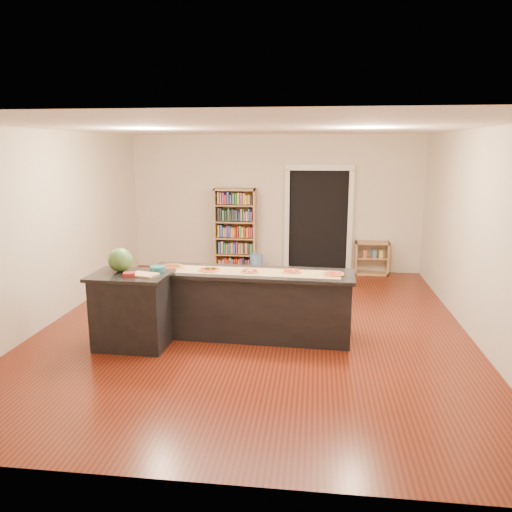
# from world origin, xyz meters

# --- Properties ---
(room) EXTENTS (6.00, 7.00, 2.80)m
(room) POSITION_xyz_m (0.00, 0.00, 1.40)
(room) COLOR beige
(room) RESTS_ON ground
(doorway) EXTENTS (1.40, 0.09, 2.21)m
(doorway) POSITION_xyz_m (0.90, 3.46, 1.20)
(doorway) COLOR black
(doorway) RESTS_ON room
(kitchen_island) EXTENTS (2.77, 0.75, 0.91)m
(kitchen_island) POSITION_xyz_m (-0.01, -0.38, 0.46)
(kitchen_island) COLOR black
(kitchen_island) RESTS_ON ground
(side_counter) EXTENTS (0.98, 0.72, 0.97)m
(side_counter) POSITION_xyz_m (-1.48, -0.92, 0.49)
(side_counter) COLOR black
(side_counter) RESTS_ON ground
(bookshelf) EXTENTS (0.86, 0.31, 1.72)m
(bookshelf) POSITION_xyz_m (-0.81, 3.30, 0.86)
(bookshelf) COLOR #AC8253
(bookshelf) RESTS_ON ground
(low_shelf) EXTENTS (0.68, 0.29, 0.68)m
(low_shelf) POSITION_xyz_m (2.00, 3.30, 0.34)
(low_shelf) COLOR #AC8253
(low_shelf) RESTS_ON ground
(waste_bin) EXTENTS (0.27, 0.27, 0.39)m
(waste_bin) POSITION_xyz_m (-0.34, 3.09, 0.20)
(waste_bin) COLOR #5987C7
(waste_bin) RESTS_ON ground
(kraft_paper) EXTENTS (2.42, 0.53, 0.00)m
(kraft_paper) POSITION_xyz_m (-0.01, -0.41, 0.92)
(kraft_paper) COLOR #9B7F50
(kraft_paper) RESTS_ON kitchen_island
(watermelon) EXTENTS (0.31, 0.31, 0.31)m
(watermelon) POSITION_xyz_m (-1.64, -0.83, 1.13)
(watermelon) COLOR #144214
(watermelon) RESTS_ON side_counter
(cutting_board) EXTENTS (0.39, 0.31, 0.02)m
(cutting_board) POSITION_xyz_m (-1.28, -0.98, 0.98)
(cutting_board) COLOR tan
(cutting_board) RESTS_ON side_counter
(package_red) EXTENTS (0.17, 0.14, 0.05)m
(package_red) POSITION_xyz_m (-1.44, -1.06, 1.00)
(package_red) COLOR maroon
(package_red) RESTS_ON side_counter
(package_teal) EXTENTS (0.19, 0.19, 0.07)m
(package_teal) POSITION_xyz_m (-1.17, -0.77, 1.01)
(package_teal) COLOR #195966
(package_teal) RESTS_ON side_counter
(pizza_a) EXTENTS (0.32, 0.32, 0.02)m
(pizza_a) POSITION_xyz_m (-1.11, -0.31, 0.93)
(pizza_a) COLOR tan
(pizza_a) RESTS_ON kitchen_island
(pizza_b) EXTENTS (0.32, 0.32, 0.02)m
(pizza_b) POSITION_xyz_m (-0.56, -0.40, 0.93)
(pizza_b) COLOR tan
(pizza_b) RESTS_ON kitchen_island
(pizza_c) EXTENTS (0.27, 0.27, 0.02)m
(pizza_c) POSITION_xyz_m (-0.01, -0.43, 0.93)
(pizza_c) COLOR tan
(pizza_c) RESTS_ON kitchen_island
(pizza_d) EXTENTS (0.27, 0.27, 0.02)m
(pizza_d) POSITION_xyz_m (0.55, -0.36, 0.93)
(pizza_d) COLOR tan
(pizza_d) RESTS_ON kitchen_island
(pizza_e) EXTENTS (0.30, 0.30, 0.02)m
(pizza_e) POSITION_xyz_m (1.10, -0.44, 0.93)
(pizza_e) COLOR tan
(pizza_e) RESTS_ON kitchen_island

